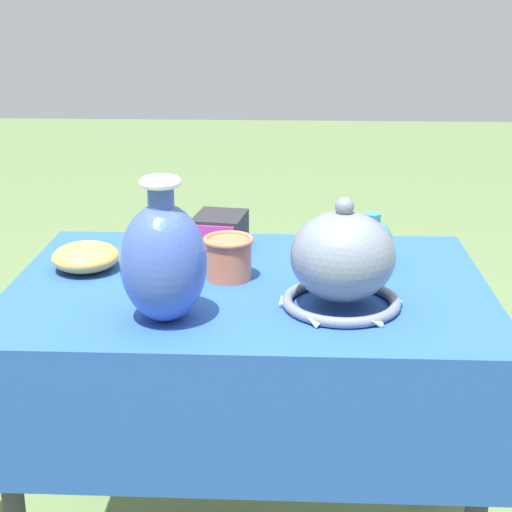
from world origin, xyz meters
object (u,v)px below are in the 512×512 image
object	(u,v)px
vase_dome_bell	(342,262)
jar_round_teal	(371,242)
bowl_shallow_ochre	(86,257)
cup_wide_terracotta	(229,256)
vase_tall_bulbous	(163,260)
mosaic_tile_box	(220,231)

from	to	relation	value
vase_dome_bell	jar_round_teal	world-z (taller)	vase_dome_bell
bowl_shallow_ochre	jar_round_teal	size ratio (longest dim) A/B	1.24
cup_wide_terracotta	vase_tall_bulbous	bearing A→B (deg)	-114.25
vase_tall_bulbous	bowl_shallow_ochre	world-z (taller)	vase_tall_bulbous
vase_tall_bulbous	vase_dome_bell	size ratio (longest dim) A/B	1.12
jar_round_teal	cup_wide_terracotta	world-z (taller)	jar_round_teal
vase_tall_bulbous	cup_wide_terracotta	distance (m)	0.26
bowl_shallow_ochre	cup_wide_terracotta	distance (m)	0.33
vase_tall_bulbous	jar_round_teal	distance (m)	0.55
mosaic_tile_box	jar_round_teal	distance (m)	0.38
vase_tall_bulbous	vase_dome_bell	xyz separation A→B (m)	(0.34, 0.08, -0.03)
jar_round_teal	cup_wide_terracotta	size ratio (longest dim) A/B	1.09
mosaic_tile_box	cup_wide_terracotta	world-z (taller)	cup_wide_terracotta
vase_tall_bulbous	mosaic_tile_box	xyz separation A→B (m)	(0.07, 0.45, -0.08)
mosaic_tile_box	cup_wide_terracotta	xyz separation A→B (m)	(0.04, -0.21, 0.01)
vase_dome_bell	jar_round_teal	size ratio (longest dim) A/B	2.05
vase_tall_bulbous	cup_wide_terracotta	xyz separation A→B (m)	(0.10, 0.23, -0.07)
mosaic_tile_box	jar_round_teal	bearing A→B (deg)	-8.05
bowl_shallow_ochre	jar_round_teal	distance (m)	0.66
mosaic_tile_box	bowl_shallow_ochre	bearing A→B (deg)	-140.64
jar_round_teal	cup_wide_terracotta	bearing A→B (deg)	-161.30
mosaic_tile_box	vase_tall_bulbous	bearing A→B (deg)	-90.09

